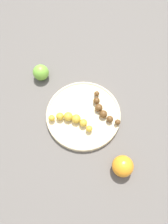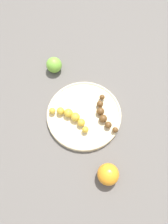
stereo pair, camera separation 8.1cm
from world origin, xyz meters
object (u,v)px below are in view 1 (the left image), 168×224
fruit_bowl (84,115)px  orange_fruit (123,166)px  banana_spotted (72,119)px  banana_overripe (103,110)px  apple_green (42,72)px

fruit_bowl → orange_fruit: orange_fruit is taller
fruit_bowl → banana_spotted: (0.04, 0.03, 0.02)m
banana_overripe → banana_spotted: bearing=-13.6°
fruit_bowl → apple_green: bearing=-46.2°
fruit_bowl → banana_spotted: bearing=33.4°
apple_green → banana_overripe: bearing=145.2°
fruit_bowl → apple_green: (0.18, -0.19, 0.02)m
fruit_bowl → banana_overripe: size_ratio=2.04×
fruit_bowl → banana_overripe: 0.08m
banana_overripe → orange_fruit: bearing=73.9°
apple_green → orange_fruit: orange_fruit is taller
apple_green → banana_spotted: bearing=121.8°
banana_spotted → apple_green: size_ratio=2.47×
banana_spotted → orange_fruit: size_ratio=2.21×
banana_overripe → orange_fruit: (-0.06, 0.22, 0.00)m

